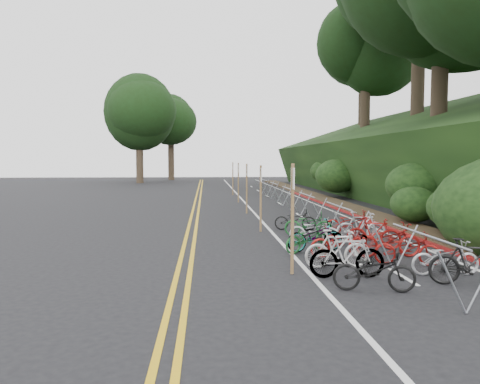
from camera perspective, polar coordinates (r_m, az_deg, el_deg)
name	(u,v)px	position (r m, az deg, el deg)	size (l,w,h in m)	color
ground	(260,260)	(12.75, 2.48, -8.33)	(120.00, 120.00, 0.00)	black
road_markings	(249,215)	(22.72, 1.10, -2.87)	(7.47, 80.00, 0.01)	gold
red_curb	(340,209)	(25.54, 12.10, -2.09)	(0.25, 28.00, 0.10)	maroon
embankment	(414,162)	(34.56, 20.49, 3.49)	(14.30, 48.14, 9.11)	black
tree_cluster	(358,30)	(37.41, 14.14, 18.59)	(33.14, 54.62, 19.62)	#2D2319
bike_rack_front	(426,248)	(10.53, 21.70, -6.42)	(1.14, 3.34, 1.16)	gray
bike_racks_rest	(287,193)	(25.82, 5.74, -0.16)	(1.14, 23.00, 1.17)	gray
signpost_near	(292,211)	(11.09, 6.42, -2.36)	(0.08, 0.40, 2.62)	brown
signposts_rest	(242,182)	(26.48, 0.25, 1.21)	(0.08, 18.40, 2.50)	brown
bike_front	(307,238)	(13.86, 8.20, -5.62)	(1.58, 0.55, 0.83)	#144C1E
bike_valet	(356,238)	(13.82, 13.98, -5.51)	(3.43, 10.10, 1.05)	black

